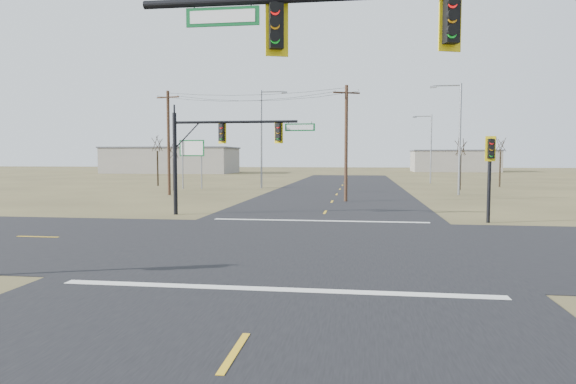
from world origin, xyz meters
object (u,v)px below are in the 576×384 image
at_px(streetlight_c, 263,133).
at_px(mast_arm_near, 472,63).
at_px(utility_pole_far, 169,141).
at_px(bare_tree_c, 461,146).
at_px(pedestal_signal_ne, 490,160).
at_px(highway_sign, 192,154).
at_px(bare_tree_d, 501,144).
at_px(utility_pole_near, 346,141).
at_px(streetlight_a, 457,133).
at_px(streetlight_b, 430,145).
at_px(bare_tree_b, 157,143).
at_px(mast_arm_far, 225,141).
at_px(bare_tree_a, 173,150).

bearing_deg(streetlight_c, mast_arm_near, -78.10).
distance_m(utility_pole_far, bare_tree_c, 30.71).
distance_m(pedestal_signal_ne, highway_sign, 37.00).
bearing_deg(mast_arm_near, bare_tree_d, 54.37).
xyz_separation_m(utility_pole_far, highway_sign, (-0.92, 9.42, -1.12)).
bearing_deg(utility_pole_near, utility_pole_far, 163.87).
bearing_deg(streetlight_a, streetlight_b, 106.68).
xyz_separation_m(streetlight_b, bare_tree_b, (-34.26, -10.98, 0.11)).
height_order(mast_arm_near, pedestal_signal_ne, mast_arm_near).
relative_size(streetlight_a, bare_tree_b, 1.57).
bearing_deg(mast_arm_near, streetlight_a, 59.73).
bearing_deg(bare_tree_d, utility_pole_far, -152.44).
distance_m(utility_pole_near, bare_tree_b, 30.87).
height_order(mast_arm_far, highway_sign, mast_arm_far).
xyz_separation_m(mast_arm_near, bare_tree_d, (13.98, 51.84, -0.61)).
distance_m(mast_arm_far, bare_tree_c, 32.94).
height_order(pedestal_signal_ne, highway_sign, highway_sign).
bearing_deg(highway_sign, bare_tree_d, 17.72).
bearing_deg(mast_arm_near, bare_tree_c, 59.20).
bearing_deg(utility_pole_near, mast_arm_near, -82.89).
xyz_separation_m(utility_pole_near, bare_tree_a, (-18.60, 11.09, -0.54)).
xyz_separation_m(streetlight_a, bare_tree_b, (-33.98, 10.86, -0.54)).
bearing_deg(pedestal_signal_ne, bare_tree_b, 132.88).
bearing_deg(streetlight_c, bare_tree_b, 163.87).
height_order(streetlight_a, bare_tree_d, streetlight_a).
xyz_separation_m(pedestal_signal_ne, streetlight_a, (2.04, 21.11, 2.46)).
xyz_separation_m(mast_arm_far, bare_tree_a, (-11.56, 21.88, -0.29)).
relative_size(pedestal_signal_ne, utility_pole_near, 0.51).
relative_size(mast_arm_far, streetlight_b, 0.95).
bearing_deg(bare_tree_c, bare_tree_d, 48.46).
xyz_separation_m(pedestal_signal_ne, bare_tree_b, (-31.94, 31.98, 1.92)).
bearing_deg(bare_tree_c, bare_tree_b, 174.60).
relative_size(mast_arm_near, streetlight_a, 1.09).
xyz_separation_m(mast_arm_far, bare_tree_b, (-16.82, 30.37, 0.75)).
height_order(mast_arm_near, streetlight_a, streetlight_a).
bearing_deg(bare_tree_b, utility_pole_far, -64.06).
relative_size(streetlight_a, bare_tree_a, 1.93).
xyz_separation_m(bare_tree_c, bare_tree_d, (5.77, 6.51, 0.35)).
distance_m(utility_pole_far, highway_sign, 9.53).
distance_m(bare_tree_b, bare_tree_d, 41.59).
relative_size(mast_arm_near, bare_tree_c, 1.89).
height_order(utility_pole_near, streetlight_c, streetlight_c).
bearing_deg(highway_sign, streetlight_c, 22.10).
xyz_separation_m(utility_pole_far, bare_tree_c, (28.52, 11.38, -0.30)).
height_order(highway_sign, streetlight_a, streetlight_a).
bearing_deg(highway_sign, mast_arm_far, -62.94).
distance_m(mast_arm_near, streetlight_c, 47.80).
distance_m(utility_pole_near, streetlight_b, 32.29).
relative_size(mast_arm_near, bare_tree_d, 1.80).
bearing_deg(utility_pole_far, utility_pole_near, -16.13).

